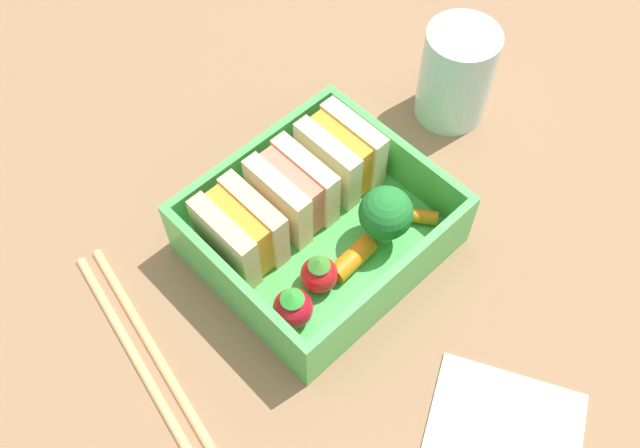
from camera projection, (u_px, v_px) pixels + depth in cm
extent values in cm
cube|color=#8E6748|center=(320.00, 251.00, 53.00)|extent=(120.00, 120.00, 2.00)
cube|color=#4CBA51|center=(320.00, 240.00, 51.65)|extent=(16.16, 14.50, 1.20)
cube|color=#4CBA51|center=(254.00, 162.00, 52.11)|extent=(16.16, 0.60, 4.13)
cube|color=#4CBA51|center=(393.00, 284.00, 46.71)|extent=(16.16, 0.60, 4.13)
cube|color=#4CBA51|center=(234.00, 289.00, 46.51)|extent=(0.60, 13.30, 4.13)
cube|color=#4CBA51|center=(396.00, 158.00, 52.30)|extent=(0.60, 13.30, 4.13)
cube|color=#DFB686|center=(225.00, 243.00, 47.85)|extent=(1.31, 5.72, 5.07)
cube|color=orange|center=(240.00, 231.00, 48.34)|extent=(1.31, 5.26, 4.67)
cube|color=#DFB686|center=(255.00, 220.00, 48.83)|extent=(1.31, 5.72, 5.07)
cube|color=beige|center=(278.00, 202.00, 49.63)|extent=(1.31, 5.72, 5.07)
cube|color=#D87259|center=(292.00, 191.00, 50.12)|extent=(1.31, 5.26, 4.67)
cube|color=beige|center=(306.00, 181.00, 50.61)|extent=(1.31, 5.72, 5.07)
cube|color=beige|center=(327.00, 164.00, 51.41)|extent=(1.31, 5.72, 5.07)
cube|color=orange|center=(340.00, 154.00, 51.90)|extent=(1.31, 5.26, 4.67)
cube|color=beige|center=(353.00, 145.00, 52.39)|extent=(1.31, 5.72, 5.07)
sphere|color=red|center=(293.00, 308.00, 46.55)|extent=(2.69, 2.69, 2.69)
cone|color=green|center=(292.00, 297.00, 45.17)|extent=(1.61, 1.61, 0.60)
sphere|color=red|center=(319.00, 275.00, 47.96)|extent=(2.57, 2.57, 2.57)
cone|color=#41862D|center=(319.00, 263.00, 46.63)|extent=(1.54, 1.54, 0.60)
cylinder|color=orange|center=(356.00, 256.00, 49.39)|extent=(3.65, 1.65, 1.45)
cylinder|color=#8FC363|center=(383.00, 230.00, 50.33)|extent=(1.40, 1.40, 1.78)
sphere|color=#22772E|center=(386.00, 213.00, 48.46)|extent=(3.79, 3.79, 3.79)
cylinder|color=orange|center=(403.00, 214.00, 51.52)|extent=(3.78, 4.61, 1.04)
cylinder|color=tan|center=(135.00, 358.00, 47.02)|extent=(3.82, 18.09, 0.70)
cylinder|color=tan|center=(152.00, 348.00, 47.39)|extent=(3.82, 18.09, 0.70)
cylinder|color=silver|center=(456.00, 75.00, 55.70)|extent=(5.74, 5.74, 8.18)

